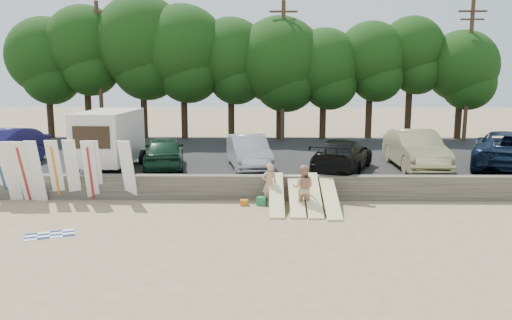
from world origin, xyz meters
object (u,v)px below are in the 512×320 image
Objects in this scene: box_trailer at (109,137)px; car_3 at (342,155)px; car_5 at (507,149)px; car_1 at (164,152)px; beachgoer_b at (303,188)px; cooler at (262,201)px; car_4 at (415,150)px; car_2 at (249,152)px; beachgoer_a at (269,184)px; car_0 at (1,148)px.

car_3 is at bearing 0.57° from box_trailer.
car_5 is at bearing 4.64° from box_trailer.
car_1 is 2.55× the size of beachgoer_b.
beachgoer_b is 1.88m from cooler.
box_trailer is 0.81× the size of car_4.
box_trailer is 0.94× the size of car_2.
beachgoer_a is at bearing 32.91° from cooler.
beachgoer_a is at bearing 132.18° from car_1.
car_1 is at bearing 16.55° from car_3.
car_1 is at bearing 6.75° from car_0.
beachgoer_b is (8.65, -4.55, -1.34)m from box_trailer.
car_3 is at bearing -167.56° from car_4.
car_5 is at bearing 35.66° from cooler.
beachgoer_b is (6.17, -4.80, -0.58)m from car_1.
car_2 is 7.83m from car_4.
beachgoer_a is at bearing 46.00° from car_5.
beachgoer_a is at bearing -22.01° from beachgoer_b.
beachgoer_a is (0.94, -4.04, -0.64)m from car_2.
car_0 is 14.86m from beachgoer_b.
car_2 is (3.97, 0.12, 0.01)m from car_1.
car_5 is 3.58× the size of beachgoer_b.
car_0 is 13.39m from beachgoer_a.
car_2 is at bearing 26.37° from car_5.
car_4 is 8.43m from cooler.
car_3 is at bearing -149.33° from beachgoer_a.
car_0 is 7.82m from car_1.
car_1 is 6.32m from beachgoer_a.
car_5 reaches higher than car_3.
beachgoer_b is (13.98, -4.99, -0.72)m from car_0.
box_trailer is at bearing -3.42° from car_1.
car_5 is (18.67, 0.71, -0.64)m from box_trailer.
car_4 is (3.53, 0.76, 0.14)m from car_3.
cooler is (-11.58, -4.49, -1.41)m from car_5.
car_4 is 0.86× the size of car_5.
car_0 is 11.78m from car_2.
car_4 is (14.27, 0.41, -0.63)m from box_trailer.
beachgoer_b is at bearing 131.26° from beachgoer_a.
car_4 is 14.23× the size of cooler.
beachgoer_b is at bearing 84.10° from car_3.
car_3 is 0.82× the size of car_5.
beachgoer_a is 0.94× the size of beachgoer_b.
box_trailer is 6.50m from car_2.
car_5 is (16.19, 0.46, 0.11)m from car_1.
beachgoer_a is at bearing -87.45° from car_2.
car_2 is at bearing 113.33° from cooler.
car_5 reaches higher than car_2.
car_0 is (-5.33, 0.44, -0.62)m from box_trailer.
car_0 is 3.10× the size of beachgoer_b.
cooler is at bearing 45.93° from car_5.
car_1 is 8.29m from car_3.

